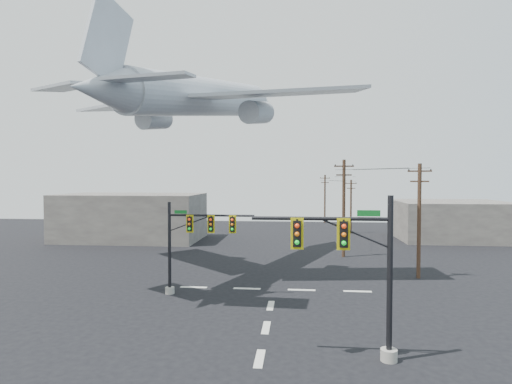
# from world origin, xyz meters

# --- Properties ---
(ground) EXTENTS (120.00, 120.00, 0.00)m
(ground) POSITION_xyz_m (0.00, 0.00, 0.00)
(ground) COLOR black
(ground) RESTS_ON ground
(lane_markings) EXTENTS (14.00, 21.20, 0.01)m
(lane_markings) POSITION_xyz_m (0.00, 5.33, 0.01)
(lane_markings) COLOR beige
(lane_markings) RESTS_ON ground
(signal_mast_near) EXTENTS (6.52, 0.81, 7.41)m
(signal_mast_near) POSITION_xyz_m (4.46, 0.28, 3.94)
(signal_mast_near) COLOR gray
(signal_mast_near) RESTS_ON ground
(signal_mast_far) EXTENTS (6.32, 0.71, 6.48)m
(signal_mast_far) POSITION_xyz_m (-5.74, 10.09, 3.66)
(signal_mast_far) COLOR gray
(signal_mast_far) RESTS_ON ground
(utility_pole_a) EXTENTS (1.84, 0.58, 9.31)m
(utility_pole_a) POSITION_xyz_m (11.48, 16.60, 4.87)
(utility_pole_a) COLOR #412A1B
(utility_pole_a) RESTS_ON ground
(utility_pole_b) EXTENTS (2.03, 0.34, 10.00)m
(utility_pole_b) POSITION_xyz_m (6.41, 25.43, 5.23)
(utility_pole_b) COLOR #412A1B
(utility_pole_b) RESTS_ON ground
(utility_pole_c) EXTENTS (1.60, 0.27, 7.83)m
(utility_pole_c) POSITION_xyz_m (9.44, 44.25, 4.10)
(utility_pole_c) COLOR #412A1B
(utility_pole_c) RESTS_ON ground
(utility_pole_d) EXTENTS (1.79, 0.30, 8.62)m
(utility_pole_d) POSITION_xyz_m (6.60, 58.75, 4.51)
(utility_pole_d) COLOR #412A1B
(utility_pole_d) RESTS_ON ground
(power_lines) EXTENTS (6.83, 42.17, 1.37)m
(power_lines) POSITION_xyz_m (8.19, 37.23, 8.20)
(power_lines) COLOR black
(airliner) EXTENTS (27.48, 29.71, 7.96)m
(airliner) POSITION_xyz_m (-6.53, 18.22, 15.18)
(airliner) COLOR #A6ABB2
(building_left) EXTENTS (18.00, 10.00, 6.00)m
(building_left) POSITION_xyz_m (-20.00, 35.00, 3.00)
(building_left) COLOR slate
(building_left) RESTS_ON ground
(building_right) EXTENTS (14.00, 12.00, 5.00)m
(building_right) POSITION_xyz_m (22.00, 40.00, 2.50)
(building_right) COLOR slate
(building_right) RESTS_ON ground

